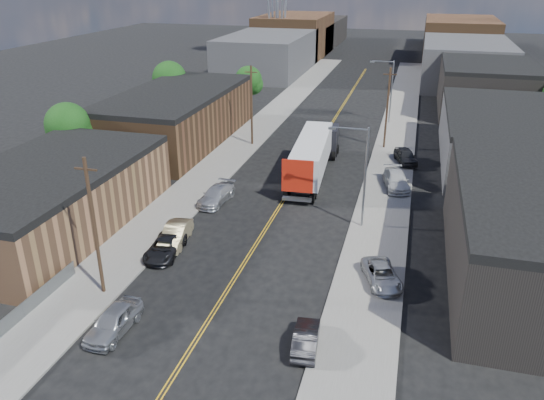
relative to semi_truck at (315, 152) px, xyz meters
The scene contains 31 objects.
ground 23.49m from the semi_truck, 93.68° to the left, with size 260.00×260.00×0.00m, color black.
centerline 8.82m from the semi_truck, 100.25° to the left, with size 0.32×120.00×0.01m, color gold.
sidewalk_left 14.01m from the semi_truck, 142.97° to the left, with size 5.00×140.00×0.15m, color slate.
sidewalk_right 11.80m from the semi_truck, 46.05° to the left, with size 5.00×140.00×0.15m, color slate.
warehouse_tan 27.02m from the semi_truck, 136.20° to the right, with size 12.00×22.00×5.60m.
warehouse_brown 20.83m from the semi_truck, 159.48° to the left, with size 12.00×26.00×6.60m.
industrial_right_b 22.51m from the semi_truck, 24.40° to the left, with size 14.00×24.00×6.10m.
industrial_right_c 40.84m from the semi_truck, 59.85° to the left, with size 14.00×22.00×7.60m.
skyline_left_a 62.15m from the semi_truck, 110.24° to the left, with size 16.00×30.00×8.00m, color #323234.
skyline_right_a 61.18m from the semi_truck, 72.39° to the left, with size 16.00×30.00×8.00m, color #323234.
skyline_left_b 86.06m from the semi_truck, 104.47° to the left, with size 16.00×26.00×10.00m, color #513620.
skyline_right_b 85.36m from the semi_truck, 77.48° to the left, with size 16.00×26.00×10.00m, color #513620.
skyline_left_c 105.52m from the semi_truck, 101.76° to the left, with size 16.00×40.00×7.00m, color black.
skyline_right_c 104.95m from the semi_truck, 79.85° to the left, with size 16.00×40.00×7.00m, color black.
streetlight_near 13.47m from the semi_truck, 62.48° to the right, with size 3.39×0.25×9.00m.
streetlight_far 24.24m from the semi_truck, 75.34° to the left, with size 3.39×0.25×9.00m.
utility_pole_left_near 28.52m from the semi_truck, 109.97° to the right, with size 1.60×0.26×10.00m.
utility_pole_left_far 13.02m from the semi_truck, 139.45° to the left, with size 1.60×0.26×10.00m.
utility_pole_right 13.38m from the semi_truck, 59.33° to the left, with size 1.60×0.26×10.00m.
tree_left_near 26.43m from the semi_truck, 165.24° to the right, with size 4.85×4.76×7.91m.
tree_left_mid 31.47m from the semi_truck, 144.27° to the left, with size 5.10×5.04×8.37m.
tree_left_far 29.70m from the semi_truck, 121.40° to the left, with size 4.35×4.20×6.97m.
semi_truck is the anchor object (origin of this frame).
car_left_a 31.16m from the semi_truck, 102.40° to the right, with size 1.91×4.76×1.62m, color #A6A9AC.
car_left_b 20.38m from the semi_truck, 112.90° to the right, with size 1.72×4.93×1.62m, color tan.
car_left_c 22.24m from the semi_truck, 110.89° to the right, with size 2.28×4.95×1.38m, color black.
car_left_d 12.74m from the semi_truck, 127.31° to the right, with size 2.17×5.34×1.55m, color #B9BBBF.
car_right_oncoming 29.21m from the semi_truck, 79.92° to the right, with size 1.42×4.08×1.35m, color black.
car_right_lot_a 22.46m from the semi_truck, 66.61° to the right, with size 2.15×4.67×1.30m, color #ABAEB1.
car_right_lot_b 9.23m from the semi_truck, 12.30° to the right, with size 2.24×5.51×1.60m, color silver.
car_right_lot_c 11.37m from the semi_truck, 32.42° to the left, with size 1.92×4.77×1.63m, color black.
Camera 1 is at (11.34, -17.09, 20.81)m, focal length 35.00 mm.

